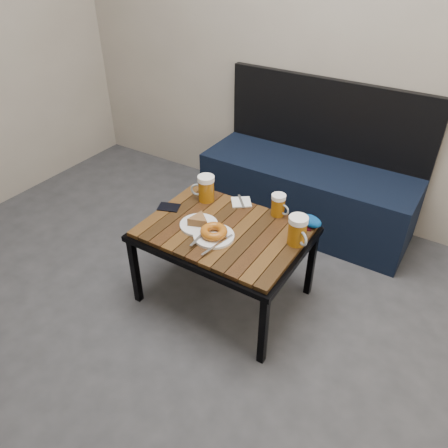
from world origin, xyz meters
The scene contains 13 objects.
ground centered at (0.00, 0.00, 0.00)m, with size 4.00×4.00×0.00m, color #2D2D30.
bench centered at (0.04, 1.76, 0.27)m, with size 1.40×0.50×0.95m.
cafe_table centered at (-0.05, 0.82, 0.43)m, with size 0.84×0.62×0.47m.
beer_mug_left centered at (-0.28, 1.00, 0.55)m, with size 0.14×0.12×0.15m.
beer_mug_centre centered at (0.13, 1.08, 0.53)m, with size 0.12×0.09×0.12m.
beer_mug_right centered at (0.32, 0.91, 0.55)m, with size 0.14×0.12×0.15m.
plate_pie centered at (-0.17, 0.78, 0.49)m, with size 0.20×0.20×0.06m.
plate_bagel centered at (-0.05, 0.73, 0.50)m, with size 0.20×0.27×0.06m.
napkin_left centered at (-0.10, 1.08, 0.48)m, with size 0.15×0.15×0.01m.
napkin_right centered at (-0.04, 0.72, 0.48)m, with size 0.14×0.12×0.01m.
passport_navy centered at (-0.41, 0.83, 0.47)m, with size 0.08×0.11×0.01m, color black.
passport_burgundy centered at (0.27, 1.08, 0.48)m, with size 0.10×0.14×0.01m, color black.
knit_pouch centered at (0.31, 1.08, 0.50)m, with size 0.12×0.08×0.05m, color #051689.
Camera 1 is at (0.92, -0.70, 1.77)m, focal length 35.00 mm.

